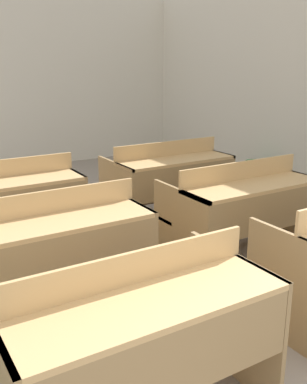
# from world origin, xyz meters

# --- Properties ---
(bench_front_left) EXTENTS (1.27, 0.76, 0.88)m
(bench_front_left) POSITION_xyz_m (-0.62, 1.52, 0.48)
(bench_front_left) COLOR #96774D
(bench_front_left) RESTS_ON ground_plane
(bench_second_left) EXTENTS (1.27, 0.76, 0.88)m
(bench_second_left) POSITION_xyz_m (-0.62, 2.68, 0.48)
(bench_second_left) COLOR #987A50
(bench_second_left) RESTS_ON ground_plane
(bench_second_right) EXTENTS (1.27, 0.76, 0.88)m
(bench_second_right) POSITION_xyz_m (1.08, 2.69, 0.48)
(bench_second_right) COLOR olive
(bench_second_right) RESTS_ON ground_plane
(bench_third_left) EXTENTS (1.27, 0.76, 0.88)m
(bench_third_left) POSITION_xyz_m (-0.64, 3.84, 0.48)
(bench_third_left) COLOR #98794F
(bench_third_left) RESTS_ON ground_plane
(bench_third_right) EXTENTS (1.27, 0.76, 0.88)m
(bench_third_right) POSITION_xyz_m (1.09, 3.86, 0.48)
(bench_third_right) COLOR #92744A
(bench_third_right) RESTS_ON ground_plane
(wastepaper_bin) EXTENTS (0.31, 0.31, 0.34)m
(wastepaper_bin) POSITION_xyz_m (2.98, 4.47, 0.17)
(wastepaper_bin) COLOR #1E6B33
(wastepaper_bin) RESTS_ON ground_plane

